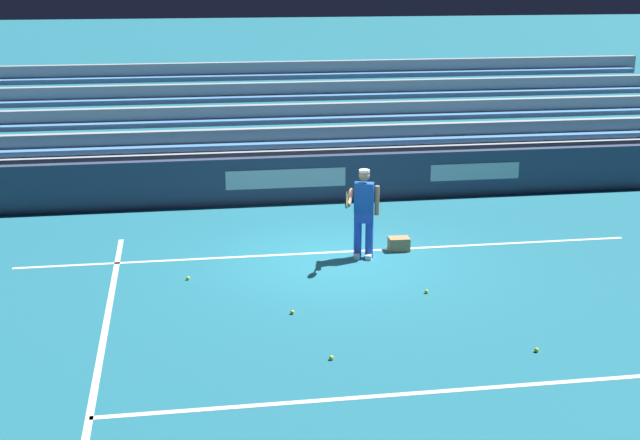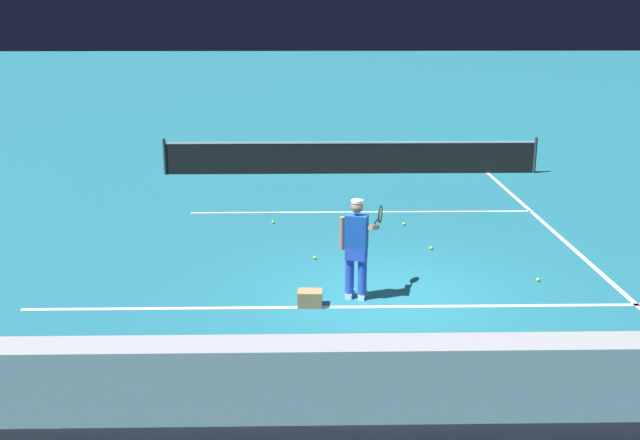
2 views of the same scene
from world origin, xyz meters
name	(u,v)px [view 2 (image 2 of 2)]	position (x,y,z in m)	size (l,w,h in m)	color
ground_plane	(385,296)	(0.00, 0.00, 0.00)	(160.00, 160.00, 0.00)	#1E6B7F
court_baseline_white	(389,307)	(0.00, -0.50, 0.00)	(12.00, 0.10, 0.01)	white
court_sideline_white	(550,228)	(4.11, 4.00, 0.00)	(0.10, 12.00, 0.01)	white
court_service_line_white	(362,212)	(0.00, 5.50, 0.00)	(8.22, 0.10, 0.01)	white
back_wall_sponsor_board	(427,393)	(-0.01, -4.39, 0.55)	(21.01, 0.25, 1.10)	#384260
tennis_player	(357,248)	(-0.50, -0.09, 0.89)	(0.79, 0.94, 1.71)	blue
ball_box_cardboard	(310,298)	(-1.29, -0.42, 0.13)	(0.40, 0.30, 0.26)	#A87F51
tennis_ball_on_baseline	(404,224)	(0.87, 4.31, 0.03)	(0.07, 0.07, 0.07)	#CCE533
tennis_ball_midcourt	(273,222)	(-2.10, 4.53, 0.03)	(0.07, 0.07, 0.07)	#CCE533
tennis_ball_far_left	(431,248)	(1.19, 2.52, 0.03)	(0.07, 0.07, 0.07)	#CCE533
tennis_ball_far_right	(538,280)	(2.81, 0.64, 0.03)	(0.07, 0.07, 0.07)	#CCE533
tennis_ball_near_player	(315,258)	(-1.18, 1.96, 0.03)	(0.07, 0.07, 0.07)	#CCE533
tennis_net	(351,157)	(0.00, 9.91, 0.49)	(11.09, 0.09, 1.07)	#33383D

